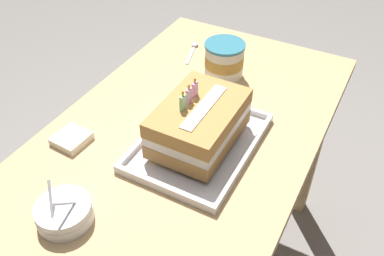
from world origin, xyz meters
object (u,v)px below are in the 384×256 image
Objects in this scene: birthday_cake at (199,122)px; ice_cream_tub at (224,60)px; napkin_pile at (72,139)px; foil_tray at (199,143)px; bowl_stack at (64,213)px; serving_spoon_near_tray at (194,47)px.

birthday_cake is 0.34m from ice_cream_tub.
birthday_cake is 0.34m from napkin_pile.
napkin_pile is (-0.15, 0.30, 0.00)m from foil_tray.
bowl_stack is (-0.35, 0.15, -0.05)m from birthday_cake.
serving_spoon_near_tray is at bearing -5.47° from napkin_pile.
foil_tray is 2.60× the size of serving_spoon_near_tray.
ice_cream_tub is at bearing -24.98° from napkin_pile.
birthday_cake is at bearing -22.91° from bowl_stack.
napkin_pile reaches higher than serving_spoon_near_tray.
serving_spoon_near_tray is at bearing 7.25° from bowl_stack.
foil_tray is 0.07m from birthday_cake.
birthday_cake is 0.50m from serving_spoon_near_tray.
ice_cream_tub is (0.67, -0.07, 0.03)m from bowl_stack.
ice_cream_tub reaches higher than foil_tray.
serving_spoon_near_tray is at bearing 29.51° from birthday_cake.
ice_cream_tub is 0.88× the size of serving_spoon_near_tray.
bowl_stack is at bearing 174.45° from ice_cream_tub.
foil_tray is 3.02× the size of bowl_stack.
bowl_stack is at bearing -142.31° from napkin_pile.
birthday_cake reaches higher than foil_tray.
napkin_pile is at bearing 155.02° from ice_cream_tub.
birthday_cake reaches higher than napkin_pile.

